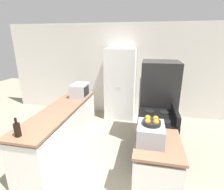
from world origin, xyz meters
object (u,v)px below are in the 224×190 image
at_px(pantry_cabinet, 120,84).
at_px(wine_bottle, 17,129).
at_px(refrigerator, 158,103).
at_px(microwave, 80,90).
at_px(fruit_bowl, 152,122).
at_px(stove, 155,139).
at_px(toaster_oven, 150,133).

bearing_deg(pantry_cabinet, wine_bottle, -108.27).
bearing_deg(refrigerator, wine_bottle, -136.64).
height_order(refrigerator, microwave, refrigerator).
relative_size(microwave, fruit_bowl, 2.10).
height_order(pantry_cabinet, microwave, pantry_cabinet).
bearing_deg(stove, microwave, 155.25).
relative_size(microwave, wine_bottle, 1.77).
bearing_deg(fruit_bowl, wine_bottle, -172.05).
height_order(pantry_cabinet, stove, pantry_cabinet).
relative_size(pantry_cabinet, microwave, 4.03).
relative_size(stove, fruit_bowl, 4.68).
bearing_deg(fruit_bowl, microwave, 135.05).
relative_size(stove, microwave, 2.23).
bearing_deg(refrigerator, microwave, 179.85).
xyz_separation_m(stove, wine_bottle, (-1.88, -1.04, 0.55)).
height_order(stove, toaster_oven, toaster_oven).
bearing_deg(toaster_oven, fruit_bowl, 66.33).
bearing_deg(pantry_cabinet, refrigerator, -47.01).
height_order(pantry_cabinet, toaster_oven, pantry_cabinet).
height_order(stove, wine_bottle, wine_bottle).
distance_m(stove, toaster_oven, 0.99).
relative_size(pantry_cabinet, toaster_oven, 4.79).
bearing_deg(stove, fruit_bowl, -98.56).
bearing_deg(fruit_bowl, refrigerator, 83.99).
height_order(wine_bottle, fruit_bowl, fruit_bowl).
xyz_separation_m(pantry_cabinet, stove, (0.93, -1.83, -0.51)).
height_order(refrigerator, fruit_bowl, refrigerator).
bearing_deg(refrigerator, pantry_cabinet, 132.99).
height_order(wine_bottle, toaster_oven, wine_bottle).
relative_size(stove, refrigerator, 0.61).
bearing_deg(wine_bottle, fruit_bowl, 7.95).
distance_m(pantry_cabinet, toaster_oven, 2.76).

